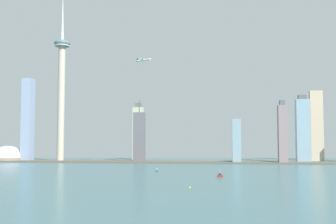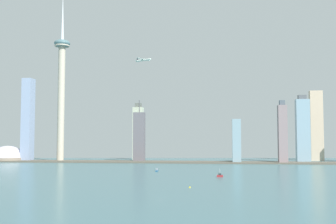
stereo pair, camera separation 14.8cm
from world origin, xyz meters
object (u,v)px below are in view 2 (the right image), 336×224
Objects in this scene: stadium_dome at (7,158)px; boat_2 at (157,170)px; skyscraper_6 at (303,130)px; airplane at (144,60)px; skyscraper_2 at (283,133)px; channel_buoy_0 at (190,187)px; skyscraper_4 at (237,141)px; observation_tower at (62,80)px; skyscraper_3 at (138,133)px; boat_0 at (220,176)px; skyscraper_8 at (139,137)px; skyscraper_5 at (316,126)px; skyscraper_7 at (28,120)px.

boat_2 is (350.61, -227.50, -5.98)m from stadium_dome.
skyscraper_6 is 4.03× the size of airplane.
channel_buoy_0 is at bearing -110.50° from skyscraper_2.
skyscraper_4 is 45.77× the size of channel_buoy_0.
boat_2 is at bearing -44.22° from observation_tower.
boat_2 is (-123.92, -212.50, -40.92)m from skyscraper_4.
skyscraper_3 reaches higher than boat_0.
airplane reaches higher than skyscraper_3.
boat_2 is (90.41, -320.79, -59.20)m from skyscraper_3.
skyscraper_2 is 56.44m from skyscraper_6.
skyscraper_8 is at bearing -77.46° from skyscraper_3.
skyscraper_5 is 4.54× the size of airplane.
boat_0 is 118.92m from boat_2.
skyscraper_2 is (560.64, -19.49, 49.58)m from stadium_dome.
skyscraper_4 is at bearing -1.81° from stadium_dome.
channel_buoy_0 is at bearing -48.89° from skyscraper_7.
skyscraper_5 is at bearing 51.58° from skyscraper_2.
skyscraper_7 is (-219.12, -89.31, 26.40)m from skyscraper_3.
boat_2 is at bearing -136.37° from skyscraper_6.
stadium_dome is at bearing 58.17° from boat_2.
stadium_dome is 536.02m from boat_0.
skyscraper_6 is at bearing 12.92° from skyscraper_4.
skyscraper_3 is (260.20, 93.28, 53.22)m from stadium_dome.
skyscraper_4 reaches higher than stadium_dome.
stadium_dome is 587.56m from channel_buoy_0.
skyscraper_5 is 569.28m from channel_buoy_0.
skyscraper_6 is at bearing 1.42° from observation_tower.
stadium_dome is at bearing -178.62° from observation_tower.
stadium_dome is 0.57× the size of skyscraper_8.
skyscraper_8 is at bearing 1.19° from stadium_dome.
skyscraper_3 is 90.20m from skyscraper_8.
airplane reaches higher than skyscraper_4.
airplane is at bearing -47.27° from boat_0.
airplane is (-49.72, 162.51, 193.44)m from boat_2.
skyscraper_8 is at bearing -178.40° from skyscraper_6.
boat_0 is at bearing 75.55° from channel_buoy_0.
skyscraper_7 is 17.84× the size of boat_0.
stadium_dome is 0.59× the size of skyscraper_2.
stadium_dome is 0.84× the size of skyscraper_4.
skyscraper_6 is at bearing -104.58° from boat_0.
skyscraper_4 is at bearing -26.80° from skyscraper_3.
boat_0 is (160.81, -311.23, -48.63)m from skyscraper_8.
boat_2 is 5.58× the size of channel_buoy_0.
observation_tower reaches higher than boat_0.
skyscraper_2 is 0.69× the size of skyscraper_7.
skyscraper_7 is at bearing 177.41° from skyscraper_2.
skyscraper_5 is 443.23m from boat_2.
observation_tower reaches higher than stadium_dome.
skyscraper_8 is (19.46, -87.46, -10.39)m from skyscraper_3.
skyscraper_3 is 211.49m from airplane.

